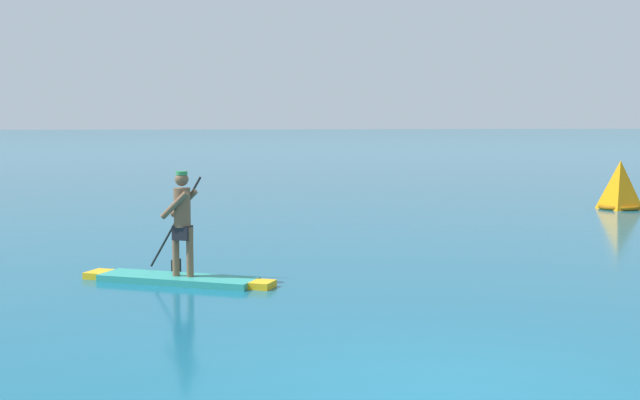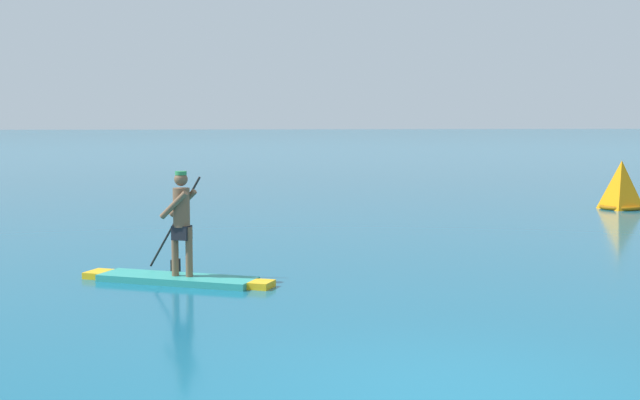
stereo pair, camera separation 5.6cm
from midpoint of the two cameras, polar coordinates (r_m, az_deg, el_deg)
name	(u,v)px [view 1 (the left image)]	position (r m, az deg, el deg)	size (l,w,h in m)	color
ground	(449,396)	(8.16, 8.45, -12.81)	(440.00, 440.00, 0.00)	#145B7A
paddleboarder_mid_center	(179,260)	(13.52, -9.55, -3.95)	(3.02, 1.80, 1.78)	teal
race_marker_buoy	(620,187)	(25.72, 19.36, 0.81)	(1.30, 1.30, 1.39)	orange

